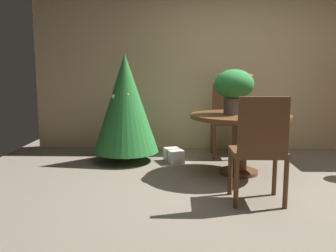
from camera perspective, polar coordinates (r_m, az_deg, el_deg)
name	(u,v)px	position (r m, az deg, el deg)	size (l,w,h in m)	color
ground_plane	(256,195)	(3.58, 14.31, -10.85)	(6.60, 6.60, 0.00)	#756B5B
back_wall_panel	(228,66)	(5.55, 9.76, 9.70)	(6.00, 0.10, 2.60)	tan
round_dining_table	(240,128)	(4.14, 11.72, -0.32)	(1.16, 1.16, 0.71)	brown
flower_vase	(234,87)	(4.09, 10.83, 6.35)	(0.45, 0.45, 0.52)	#665B51
wooden_chair_far	(228,115)	(5.11, 9.78, 1.74)	(0.48, 0.43, 1.03)	brown
wooden_chair_near	(260,145)	(3.18, 14.85, -2.98)	(0.47, 0.39, 0.98)	brown
holiday_tree	(126,103)	(4.66, -6.98, 3.71)	(0.87, 0.87, 1.44)	brown
gift_box_cream	(174,156)	(4.68, 0.96, -4.87)	(0.29, 0.37, 0.18)	silver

